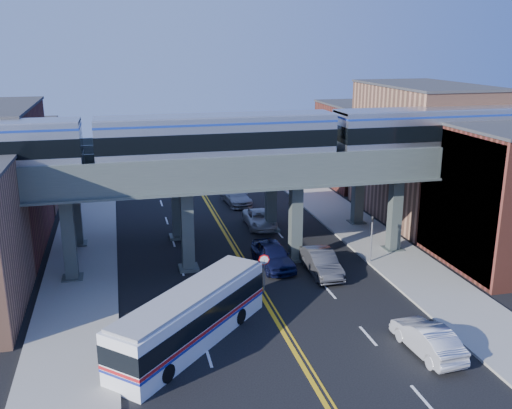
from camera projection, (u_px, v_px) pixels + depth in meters
ground at (271, 313)px, 34.48m from camera, size 120.00×120.00×0.00m
sidewalk_west at (82, 267)px, 41.17m from camera, size 5.00×70.00×0.16m
sidewalk_east at (375, 242)px, 46.41m from camera, size 5.00×70.00×0.16m
building_west_c at (14, 166)px, 56.23m from camera, size 8.00×10.00×8.00m
building_east_a at (505, 197)px, 41.05m from camera, size 8.00×10.00×10.00m
building_east_b at (421, 153)px, 51.98m from camera, size 8.00×14.00×12.00m
building_east_c at (362, 145)px, 64.53m from camera, size 8.00×10.00×9.00m
mural_panel at (456, 204)px, 40.22m from camera, size 0.10×9.50×9.50m
elevated_viaduct_near at (242, 179)px, 40.16m from camera, size 52.00×3.60×7.40m
elevated_viaduct_far at (224, 160)px, 46.69m from camera, size 52.00×3.60×7.40m
transit_train at (217, 139)px, 38.95m from camera, size 50.34×3.16×3.69m
stop_sign at (264, 267)px, 36.86m from camera, size 0.76×0.09×2.63m
traffic_signal at (372, 234)px, 41.54m from camera, size 0.15×0.18×4.10m
transit_bus at (191, 318)px, 30.65m from camera, size 9.61×9.96×2.92m
car_lane_a at (273, 255)px, 41.30m from camera, size 2.49×5.47×1.82m
car_lane_b at (321, 262)px, 40.05m from camera, size 1.92×5.19×1.70m
car_lane_c at (260, 219)px, 50.35m from camera, size 2.47×5.15×1.41m
car_lane_d at (236, 196)px, 57.45m from camera, size 2.64×5.59×1.58m
car_parked_curb at (427, 339)px, 29.88m from camera, size 2.01×5.01×1.62m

